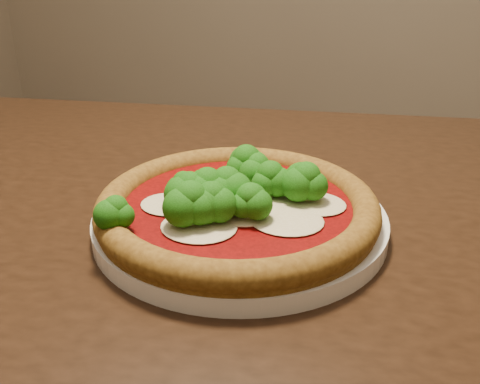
% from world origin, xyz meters
% --- Properties ---
extents(dining_table, '(1.34, 0.97, 0.75)m').
position_xyz_m(dining_table, '(0.12, 0.07, 0.64)').
color(dining_table, black).
rests_on(dining_table, floor).
extents(plate, '(0.29, 0.29, 0.02)m').
position_xyz_m(plate, '(0.20, 0.01, 0.76)').
color(plate, white).
rests_on(plate, dining_table).
extents(pizza, '(0.28, 0.28, 0.06)m').
position_xyz_m(pizza, '(0.20, 0.00, 0.79)').
color(pizza, brown).
rests_on(pizza, plate).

